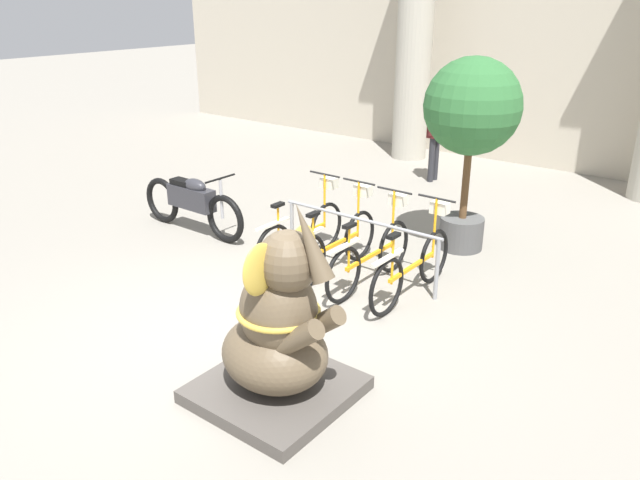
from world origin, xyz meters
TOP-DOWN VIEW (x-y plane):
  - ground_plane at (0.00, 0.00)m, footprint 60.00×60.00m
  - building_facade at (0.00, 8.60)m, footprint 20.00×0.20m
  - column_left at (-2.38, 7.60)m, footprint 0.91×0.91m
  - bike_rack at (0.19, 1.95)m, footprint 2.26×0.05m
  - bicycle_0 at (-0.64, 1.88)m, footprint 0.48×1.75m
  - bicycle_1 at (-0.09, 1.87)m, footprint 0.48×1.75m
  - bicycle_2 at (0.46, 1.82)m, footprint 0.48×1.75m
  - bicycle_3 at (1.02, 1.86)m, footprint 0.48×1.75m
  - elephant_statue at (1.09, -0.58)m, footprint 1.25×1.25m
  - motorcycle at (-2.61, 1.72)m, footprint 2.07×0.55m
  - person_pedestrian at (-1.11, 6.30)m, footprint 0.22×0.47m
  - potted_tree at (0.80, 3.57)m, footprint 1.26×1.26m

SIDE VIEW (x-z plane):
  - ground_plane at x=0.00m, z-range 0.00..0.00m
  - bicycle_0 at x=-0.64m, z-range -0.14..0.96m
  - bicycle_1 at x=-0.09m, z-range -0.14..0.96m
  - bicycle_2 at x=0.46m, z-range -0.14..0.96m
  - bicycle_3 at x=1.02m, z-range -0.14..0.96m
  - motorcycle at x=-2.61m, z-range -0.01..0.94m
  - bike_rack at x=0.19m, z-range 0.17..0.94m
  - elephant_statue at x=1.09m, z-range -0.30..1.58m
  - person_pedestrian at x=-1.11m, z-range 0.17..1.87m
  - potted_tree at x=0.80m, z-range 0.53..3.12m
  - column_left at x=-2.38m, z-range 0.04..5.20m
  - building_facade at x=0.00m, z-range 0.00..6.00m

